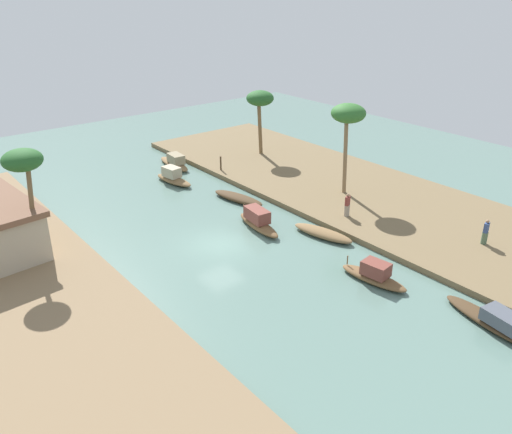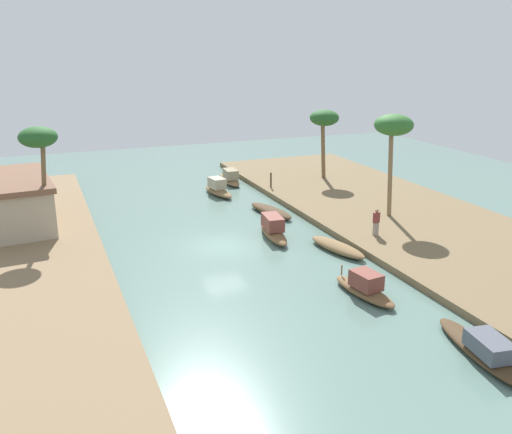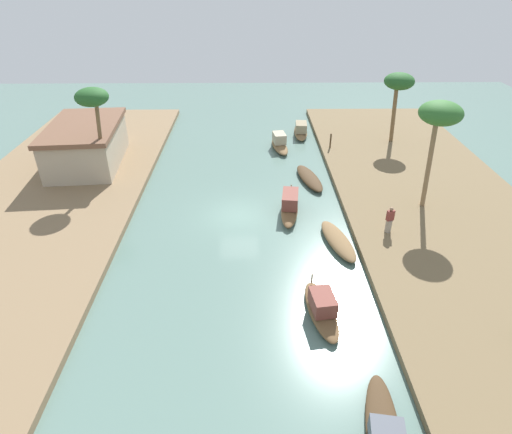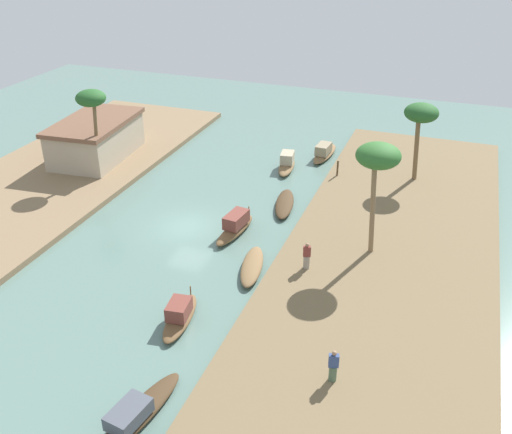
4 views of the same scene
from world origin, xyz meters
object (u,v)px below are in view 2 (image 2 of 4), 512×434
(mooring_post, at_px, (271,180))
(sampan_midstream, at_px, (230,178))
(sampan_near_left_bank, at_px, (365,287))
(sampan_foreground, at_px, (273,229))
(person_on_near_bank, at_px, (376,224))
(sampan_with_tall_canopy, at_px, (218,189))
(palm_tree_left_far, at_px, (324,120))
(palm_tree_right_tall, at_px, (38,141))
(sampan_open_hull, at_px, (337,247))
(sampan_with_red_awning, at_px, (482,348))
(sampan_downstream_large, at_px, (271,211))
(palm_tree_left_near, at_px, (394,127))
(riverside_building, at_px, (8,202))

(mooring_post, bearing_deg, sampan_midstream, 26.12)
(sampan_near_left_bank, height_order, mooring_post, mooring_post)
(sampan_foreground, relative_size, person_on_near_bank, 2.74)
(sampan_midstream, bearing_deg, sampan_with_tall_canopy, 151.60)
(sampan_near_left_bank, height_order, sampan_with_tall_canopy, sampan_with_tall_canopy)
(person_on_near_bank, bearing_deg, palm_tree_left_far, 53.94)
(palm_tree_left_far, height_order, palm_tree_right_tall, palm_tree_right_tall)
(sampan_midstream, bearing_deg, sampan_open_hull, -175.00)
(sampan_with_red_awning, relative_size, sampan_downstream_large, 1.14)
(sampan_downstream_large, distance_m, sampan_with_tall_canopy, 6.62)
(palm_tree_left_near, bearing_deg, palm_tree_left_far, -6.18)
(sampan_foreground, relative_size, sampan_midstream, 0.94)
(sampan_with_red_awning, distance_m, palm_tree_left_far, 28.79)
(sampan_downstream_large, distance_m, mooring_post, 6.17)
(sampan_with_tall_canopy, distance_m, palm_tree_left_near, 14.88)
(sampan_near_left_bank, relative_size, sampan_midstream, 0.87)
(palm_tree_left_near, bearing_deg, person_on_near_bank, 136.12)
(sampan_with_tall_canopy, height_order, palm_tree_right_tall, palm_tree_right_tall)
(sampan_with_tall_canopy, relative_size, mooring_post, 3.42)
(sampan_open_hull, bearing_deg, palm_tree_left_far, -37.65)
(mooring_post, bearing_deg, riverside_building, 98.92)
(person_on_near_bank, bearing_deg, sampan_with_tall_canopy, 91.68)
(sampan_open_hull, distance_m, riverside_building, 20.64)
(sampan_downstream_large, distance_m, sampan_midstream, 9.81)
(mooring_post, height_order, palm_tree_left_near, palm_tree_left_near)
(sampan_midstream, bearing_deg, riverside_building, 116.81)
(palm_tree_left_far, xyz_separation_m, riverside_building, (-4.47, 24.72, -3.39))
(sampan_near_left_bank, height_order, sampan_midstream, same)
(riverside_building, bearing_deg, sampan_downstream_large, -103.61)
(sampan_foreground, distance_m, person_on_near_bank, 6.23)
(sampan_open_hull, bearing_deg, palm_tree_right_tall, 50.33)
(person_on_near_bank, height_order, mooring_post, person_on_near_bank)
(sampan_with_tall_canopy, xyz_separation_m, palm_tree_left_near, (-10.77, -8.46, 5.83))
(palm_tree_right_tall, bearing_deg, sampan_downstream_large, -88.81)
(person_on_near_bank, bearing_deg, sampan_with_red_awning, -125.73)
(sampan_near_left_bank, xyz_separation_m, sampan_with_tall_canopy, (20.24, 0.70, 0.04))
(person_on_near_bank, xyz_separation_m, mooring_post, (13.12, 1.25, -0.10))
(sampan_open_hull, relative_size, person_on_near_bank, 2.72)
(palm_tree_left_far, xyz_separation_m, palm_tree_right_tall, (-7.38, 22.55, 0.79))
(sampan_downstream_large, height_order, sampan_midstream, sampan_midstream)
(riverside_building, bearing_deg, person_on_near_bank, -121.04)
(sampan_open_hull, relative_size, riverside_building, 0.51)
(mooring_post, bearing_deg, sampan_with_red_awning, 174.82)
(palm_tree_left_far, distance_m, palm_tree_right_tall, 23.74)
(sampan_foreground, height_order, mooring_post, mooring_post)
(palm_tree_left_near, bearing_deg, mooring_post, 22.78)
(sampan_foreground, distance_m, sampan_open_hull, 4.37)
(sampan_with_red_awning, bearing_deg, sampan_downstream_large, 9.12)
(sampan_foreground, relative_size, mooring_post, 3.72)
(sampan_with_red_awning, distance_m, sampan_downstream_large, 20.19)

